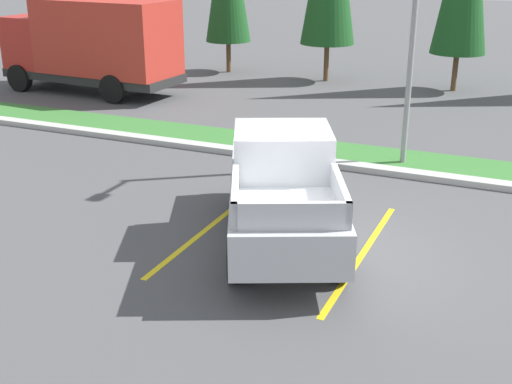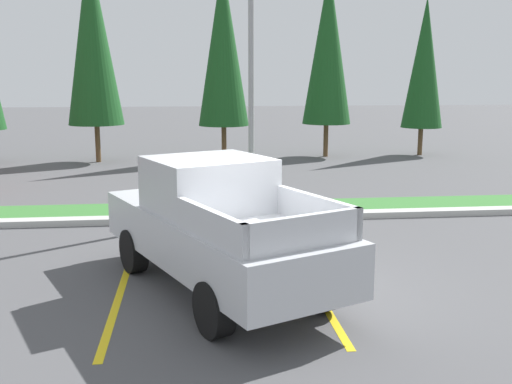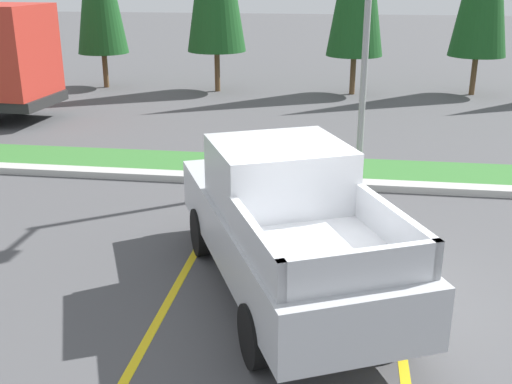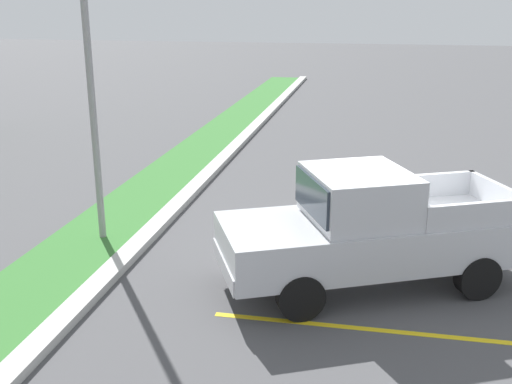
% 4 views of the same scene
% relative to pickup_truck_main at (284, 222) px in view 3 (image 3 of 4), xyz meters
% --- Properties ---
extents(ground_plane, '(120.00, 120.00, 0.00)m').
position_rel_pickup_truck_main_xyz_m(ground_plane, '(0.67, -0.41, -1.04)').
color(ground_plane, '#4C4C4F').
extents(parking_line_near, '(0.12, 4.80, 0.01)m').
position_rel_pickup_truck_main_xyz_m(parking_line_near, '(-1.53, -0.05, -1.04)').
color(parking_line_near, yellow).
rests_on(parking_line_near, ground).
extents(parking_line_far, '(0.12, 4.80, 0.01)m').
position_rel_pickup_truck_main_xyz_m(parking_line_far, '(1.57, -0.05, -1.04)').
color(parking_line_far, yellow).
rests_on(parking_line_far, ground).
extents(curb_strip, '(56.00, 0.40, 0.15)m').
position_rel_pickup_truck_main_xyz_m(curb_strip, '(0.67, 4.59, -0.97)').
color(curb_strip, '#B2B2AD').
rests_on(curb_strip, ground).
extents(grass_median, '(56.00, 1.80, 0.06)m').
position_rel_pickup_truck_main_xyz_m(grass_median, '(0.67, 5.69, -1.01)').
color(grass_median, '#387533').
rests_on(grass_median, ground).
extents(pickup_truck_main, '(3.88, 5.53, 2.10)m').
position_rel_pickup_truck_main_xyz_m(pickup_truck_main, '(0.00, 0.00, 0.00)').
color(pickup_truck_main, black).
rests_on(pickup_truck_main, ground).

